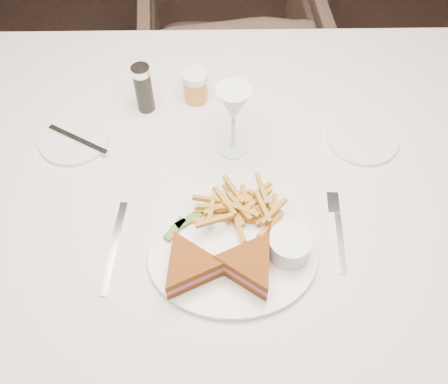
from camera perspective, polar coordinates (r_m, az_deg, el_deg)
table at (r=1.37m, az=-0.08°, el=-8.52°), size 1.59×1.08×0.75m
chair_far at (r=2.03m, az=0.62°, el=16.38°), size 0.68×0.64×0.67m
table_setting at (r=0.98m, az=0.40°, el=-1.20°), size 0.81×0.60×0.18m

